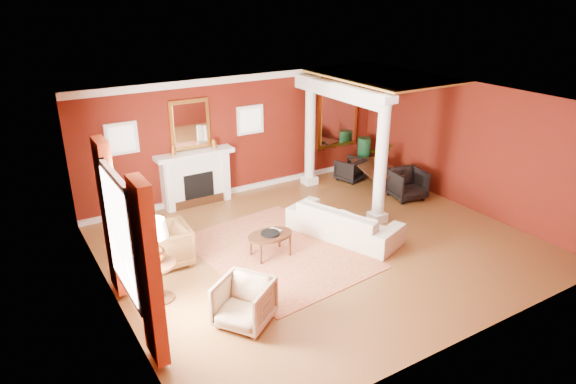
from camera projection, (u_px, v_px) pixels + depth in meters
ground at (322, 245)px, 10.29m from camera, size 8.00×8.00×0.00m
room_shell at (324, 149)px, 9.52m from camera, size 8.04×7.04×2.92m
fireplace at (196, 178)px, 12.03m from camera, size 1.85×0.42×1.29m
overmantel_mirror at (190, 124)px, 11.67m from camera, size 0.95×0.07×1.15m
flank_window_left at (122, 138)px, 10.97m from camera, size 0.70×0.07×0.70m
flank_window_right at (250, 120)px, 12.46m from camera, size 0.70×0.07×0.70m
left_window at (126, 242)px, 7.39m from camera, size 0.21×2.55×2.60m
column_front at (381, 160)px, 10.81m from camera, size 0.36×0.36×2.80m
column_back at (310, 131)px, 12.94m from camera, size 0.36×0.36×2.80m
header_beam at (338, 91)px, 11.62m from camera, size 0.30×3.20×0.32m
amber_ceiling at (382, 76)px, 11.96m from camera, size 2.30×3.40×0.04m
dining_mirror at (338, 116)px, 13.83m from camera, size 1.30×0.07×1.70m
chandelier at (380, 102)px, 12.26m from camera, size 0.60×0.62×0.75m
crown_trim at (240, 78)px, 11.96m from camera, size 8.00×0.08×0.16m
base_trim at (244, 188)px, 13.00m from camera, size 8.00×0.08×0.12m
rug at (278, 252)px, 10.04m from camera, size 3.02×3.80×0.01m
sofa at (344, 216)px, 10.49m from camera, size 1.47×2.45×0.92m
armchair_leopard at (166, 244)px, 9.45m from camera, size 0.81×0.86×0.85m
armchair_stripe at (244, 301)px, 7.79m from camera, size 1.05×1.06×0.80m
coffee_table at (270, 236)px, 9.75m from camera, size 0.91×0.91×0.46m
coffee_book at (272, 227)px, 9.74m from camera, size 0.17×0.09×0.25m
side_table at (156, 247)px, 8.17m from camera, size 0.58×0.58×1.46m
dining_table at (377, 171)px, 13.13m from camera, size 0.96×1.62×0.86m
dining_chair_near at (407, 183)px, 12.42m from camera, size 0.88×0.84×0.80m
dining_chair_far at (350, 169)px, 13.59m from camera, size 0.77×0.75×0.65m
green_urn at (364, 158)px, 14.20m from camera, size 0.41×0.41×0.98m
potted_plant at (382, 146)px, 12.88m from camera, size 0.68×0.72×0.47m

